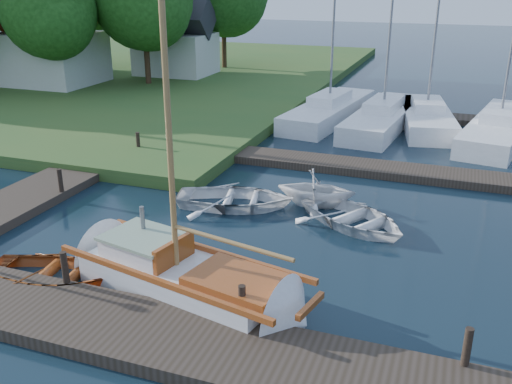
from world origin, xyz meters
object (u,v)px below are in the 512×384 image
(mooring_post_2, at_px, (242,302))
(mooring_post_1, at_px, (65,267))
(house_a, at_px, (48,44))
(house_c, at_px, (176,44))
(marina_boat_3, at_px, (499,126))
(tree_2, at_px, (49,9))
(sailboat, at_px, (189,281))
(marina_boat_2, at_px, (426,116))
(mooring_post_5, at_px, (138,142))
(mooring_post_4, at_px, (60,180))
(tender_b, at_px, (316,186))
(marina_boat_1, at_px, (383,116))
(mooring_post_3, at_px, (467,347))
(tender_a, at_px, (235,196))
(tender_c, at_px, (354,215))
(marina_boat_0, at_px, (330,109))
(dinghy, at_px, (51,269))

(mooring_post_2, bearing_deg, mooring_post_1, 180.00)
(house_a, xyz_separation_m, house_c, (6.00, 6.00, -0.38))
(mooring_post_2, distance_m, marina_boat_3, 19.38)
(tree_2, bearing_deg, sailboat, -45.49)
(mooring_post_2, xyz_separation_m, marina_boat_2, (2.31, 19.36, -0.11))
(mooring_post_5, xyz_separation_m, house_a, (-13.00, 11.00, 2.26))
(mooring_post_4, height_order, tender_b, tender_b)
(mooring_post_4, height_order, marina_boat_1, marina_boat_1)
(mooring_post_5, xyz_separation_m, tree_2, (-11.00, 9.05, 4.55))
(mooring_post_2, relative_size, house_c, 0.15)
(mooring_post_3, xyz_separation_m, house_c, (-20.00, 27.00, 1.88))
(mooring_post_1, relative_size, tree_2, 0.10)
(house_c, bearing_deg, mooring_post_4, -72.35)
(mooring_post_5, bearing_deg, mooring_post_1, -68.20)
(tender_a, height_order, house_a, house_a)
(tender_c, bearing_deg, house_c, 70.95)
(tender_a, xyz_separation_m, tender_c, (3.95, -0.20, -0.02))
(house_c, height_order, tree_2, tree_2)
(mooring_post_1, bearing_deg, marina_boat_3, 61.24)
(mooring_post_4, relative_size, house_c, 0.15)
(marina_boat_1, height_order, tree_2, marina_boat_1)
(mooring_post_4, xyz_separation_m, mooring_post_5, (0.00, 5.00, 0.00))
(sailboat, xyz_separation_m, marina_boat_1, (2.03, 17.71, 0.22))
(mooring_post_2, xyz_separation_m, mooring_post_5, (-8.50, 10.00, 0.00))
(marina_boat_2, bearing_deg, marina_boat_1, 97.54)
(mooring_post_3, bearing_deg, mooring_post_4, 158.96)
(sailboat, xyz_separation_m, marina_boat_0, (-0.84, 18.32, 0.22))
(mooring_post_5, bearing_deg, dinghy, -71.25)
(marina_boat_2, bearing_deg, house_c, 56.59)
(marina_boat_3, bearing_deg, mooring_post_1, 162.04)
(mooring_post_4, height_order, marina_boat_2, marina_boat_2)
(dinghy, xyz_separation_m, marina_boat_0, (2.63, 18.97, 0.22))
(mooring_post_5, xyz_separation_m, tender_a, (5.75, -3.57, -0.30))
(tender_b, bearing_deg, mooring_post_5, 68.51)
(marina_boat_1, height_order, marina_boat_3, marina_boat_1)
(mooring_post_1, distance_m, mooring_post_5, 10.77)
(mooring_post_3, xyz_separation_m, marina_boat_2, (-2.19, 19.36, -0.11))
(tender_b, relative_size, marina_boat_0, 0.24)
(house_a, relative_size, house_c, 1.19)
(mooring_post_4, relative_size, tender_c, 0.22)
(mooring_post_4, bearing_deg, marina_boat_2, 53.01)
(tender_c, xyz_separation_m, house_c, (-16.71, 20.77, 2.20))
(mooring_post_3, xyz_separation_m, tree_2, (-24.00, 19.05, 4.55))
(sailboat, height_order, dinghy, sailboat)
(marina_boat_0, xyz_separation_m, tree_2, (-16.91, -0.27, 4.69))
(mooring_post_2, relative_size, tender_c, 0.22)
(mooring_post_3, bearing_deg, sailboat, 170.93)
(mooring_post_4, bearing_deg, mooring_post_2, -30.47)
(tender_c, bearing_deg, dinghy, 164.56)
(tender_c, height_order, marina_boat_1, marina_boat_1)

